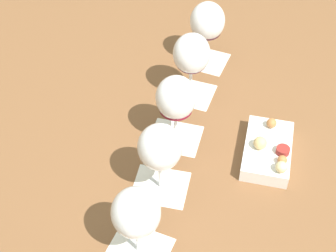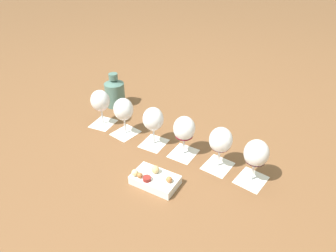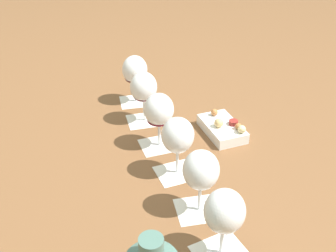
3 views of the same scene
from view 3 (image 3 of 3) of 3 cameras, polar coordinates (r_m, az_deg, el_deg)
name	(u,v)px [view 3 (image 3 of 3)]	position (r m, az deg, el deg)	size (l,w,h in m)	color
ground_plane	(168,159)	(1.27, -0.02, -4.43)	(8.00, 8.00, 0.00)	brown
tasting_card_1	(199,209)	(1.10, 4.22, -11.20)	(0.15, 0.15, 0.00)	silver
tasting_card_2	(177,172)	(1.21, 1.25, -6.30)	(0.15, 0.15, 0.00)	silver
tasting_card_3	(159,145)	(1.33, -1.17, -2.57)	(0.15, 0.15, 0.00)	silver
tasting_card_4	(145,120)	(1.45, -3.18, 0.78)	(0.15, 0.15, 0.00)	silver
tasting_card_5	(136,101)	(1.57, -4.33, 3.37)	(0.15, 0.15, 0.00)	silver
wine_glass_0	(224,214)	(0.92, 7.64, -11.72)	(0.09, 0.09, 0.18)	white
wine_glass_1	(201,173)	(1.02, 4.48, -6.30)	(0.09, 0.09, 0.18)	white
wine_glass_2	(178,138)	(1.14, 1.32, -1.58)	(0.09, 0.09, 0.18)	white
wine_glass_3	(159,112)	(1.26, -1.23, 1.95)	(0.09, 0.09, 0.18)	white
wine_glass_4	(144,89)	(1.39, -3.33, 5.00)	(0.09, 0.09, 0.18)	white
wine_glass_5	(135,72)	(1.52, -4.51, 7.35)	(0.09, 0.09, 0.18)	white
snack_dish	(223,128)	(1.38, 7.41, -0.27)	(0.19, 0.20, 0.07)	white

